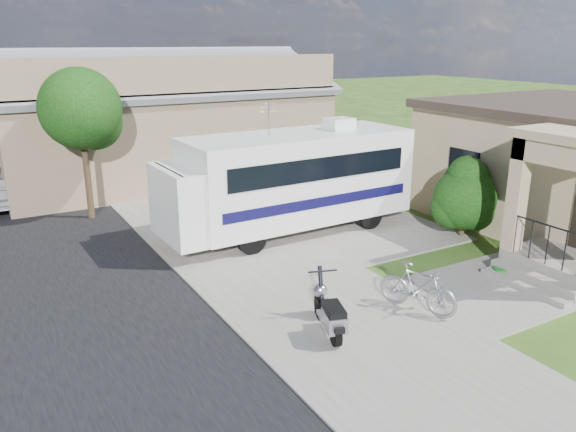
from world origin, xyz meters
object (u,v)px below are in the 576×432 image
scooter (329,313)px  garden_hose (502,272)px  shrub (465,196)px  motorhome (290,178)px  bicycle (417,291)px

scooter → garden_hose: (5.08, 0.29, -0.39)m
shrub → scooter: (-6.40, -2.79, -0.71)m
shrub → garden_hose: (-1.32, -2.51, -1.10)m
motorhome → shrub: bearing=-35.7°
motorhome → garden_hose: motorhome is taller
bicycle → garden_hose: size_ratio=4.13×
scooter → motorhome: bearing=85.3°
scooter → bicycle: (2.04, -0.13, 0.02)m
bicycle → garden_hose: bearing=-14.4°
shrub → garden_hose: bearing=-117.7°
shrub → scooter: bearing=-156.4°
scooter → garden_hose: size_ratio=3.92×
garden_hose → motorhome: bearing=117.4°
bicycle → garden_hose: bicycle is taller
scooter → shrub: bearing=42.2°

